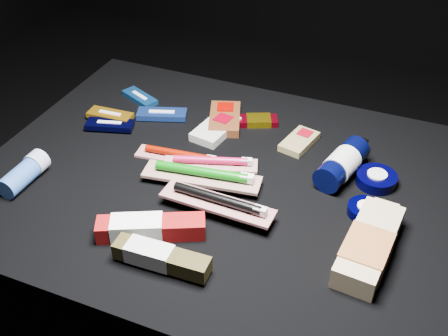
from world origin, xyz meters
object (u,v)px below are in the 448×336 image
at_px(lotion_bottle, 342,164).
at_px(bodywash_bottle, 368,247).
at_px(deodorant_stick, 25,173).
at_px(toothpaste_carton_red, 146,228).

xyz_separation_m(lotion_bottle, bodywash_bottle, (0.10, -0.21, -0.01)).
bearing_deg(bodywash_bottle, lotion_bottle, 119.55).
relative_size(bodywash_bottle, deodorant_stick, 1.95).
relative_size(bodywash_bottle, toothpaste_carton_red, 1.14).
relative_size(lotion_bottle, bodywash_bottle, 0.85).
xyz_separation_m(deodorant_stick, toothpaste_carton_red, (0.31, -0.04, -0.00)).
bearing_deg(deodorant_stick, toothpaste_carton_red, -7.07).
distance_m(lotion_bottle, deodorant_stick, 0.65).
xyz_separation_m(bodywash_bottle, toothpaste_carton_red, (-0.39, -0.10, -0.00)).
height_order(deodorant_stick, toothpaste_carton_red, deodorant_stick).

